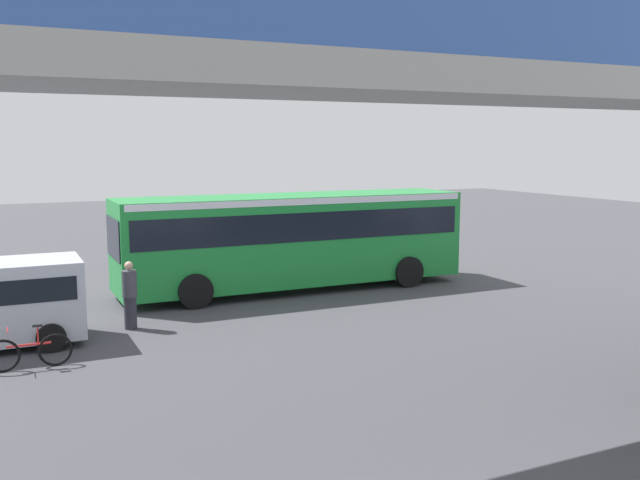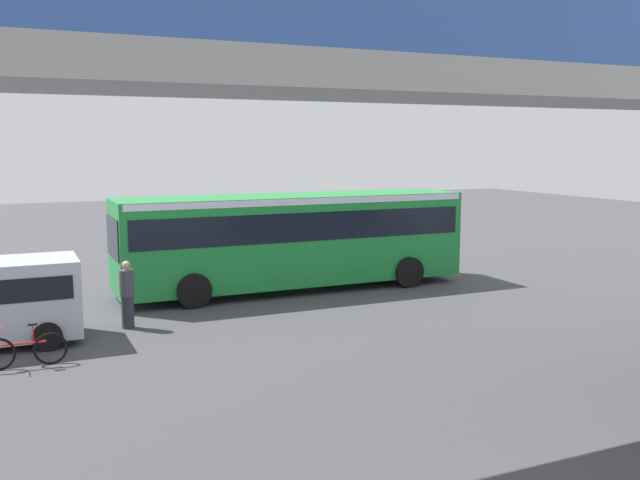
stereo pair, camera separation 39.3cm
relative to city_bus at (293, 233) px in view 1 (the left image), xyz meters
The scene contains 11 objects.
ground 1.95m from the city_bus, 61.73° to the right, with size 80.00×80.00×0.00m, color #424247.
city_bus is the anchor object (origin of this frame).
bicycle_red 9.99m from the city_bus, 31.93° to the left, with size 1.77×0.44×0.96m.
pedestrian 6.52m from the city_bus, 25.58° to the left, with size 0.38×0.38×1.79m.
traffic_sign 6.86m from the city_bus, 136.61° to the right, with size 0.08×0.60×2.80m.
lane_dash_leftmost 8.54m from the city_bus, 158.66° to the right, with size 2.00×0.20×0.01m, color silver.
lane_dash_left 5.18m from the city_bus, 141.11° to the right, with size 2.00×0.20×0.01m, color silver.
lane_dash_centre 3.58m from the city_bus, 85.42° to the right, with size 2.00×0.20×0.01m, color silver.
lane_dash_right 5.54m from the city_bus, 35.54° to the right, with size 2.00×0.20×0.01m, color silver.
lane_dash_rightmost 8.98m from the city_bus, 20.19° to the right, with size 2.00×0.20×0.01m, color silver.
pedestrian_overpass 12.23m from the city_bus, 88.82° to the left, with size 25.31×2.60×7.10m.
Camera 1 is at (8.65, 21.42, 4.80)m, focal length 39.09 mm.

